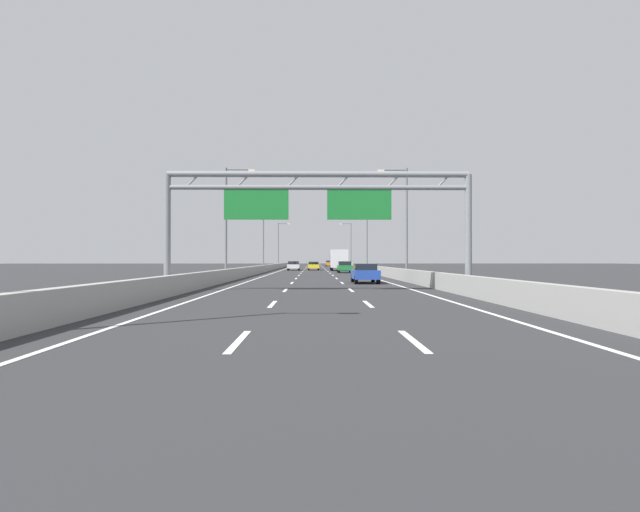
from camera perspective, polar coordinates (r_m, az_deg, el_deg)
name	(u,v)px	position (r m, az deg, el deg)	size (l,w,h in m)	color
ground_plane	(315,269)	(98.38, -0.57, -1.37)	(260.00, 260.00, 0.00)	#2D2D30
lane_dash_left_1	(239,341)	(11.10, -8.78, -9.08)	(0.16, 3.00, 0.01)	white
lane_dash_left_2	(273,304)	(19.99, -5.15, -5.20)	(0.16, 3.00, 0.01)	white
lane_dash_left_3	(285,290)	(28.95, -3.77, -3.71)	(0.16, 3.00, 0.01)	white
lane_dash_left_4	(292,283)	(37.93, -3.04, -2.92)	(0.16, 3.00, 0.01)	white
lane_dash_left_5	(296,278)	(46.92, -2.60, -2.44)	(0.16, 3.00, 0.01)	white
lane_dash_left_6	(299,275)	(55.91, -2.30, -2.11)	(0.16, 3.00, 0.01)	white
lane_dash_left_7	(301,273)	(64.90, -2.08, -1.87)	(0.16, 3.00, 0.01)	white
lane_dash_left_8	(302,272)	(73.90, -1.91, -1.69)	(0.16, 3.00, 0.01)	white
lane_dash_left_9	(304,270)	(82.89, -1.78, -1.55)	(0.16, 3.00, 0.01)	white
lane_dash_left_10	(305,269)	(91.89, -1.68, -1.44)	(0.16, 3.00, 0.01)	white
lane_dash_left_11	(305,268)	(100.89, -1.59, -1.34)	(0.16, 3.00, 0.01)	white
lane_dash_left_12	(306,268)	(109.88, -1.52, -1.27)	(0.16, 3.00, 0.01)	white
lane_dash_left_13	(307,267)	(118.88, -1.46, -1.20)	(0.16, 3.00, 0.01)	white
lane_dash_left_14	(307,267)	(127.88, -1.41, -1.14)	(0.16, 3.00, 0.01)	white
lane_dash_left_15	(307,266)	(136.88, -1.36, -1.09)	(0.16, 3.00, 0.01)	white
lane_dash_left_16	(308,266)	(145.88, -1.32, -1.05)	(0.16, 3.00, 0.01)	white
lane_dash_left_17	(308,265)	(154.88, -1.29, -1.01)	(0.16, 3.00, 0.01)	white
lane_dash_right_1	(413,341)	(11.18, 10.05, -9.01)	(0.16, 3.00, 0.01)	white
lane_dash_right_2	(368,304)	(20.04, 5.21, -5.19)	(0.16, 3.00, 0.01)	white
lane_dash_right_3	(351,290)	(28.98, 3.37, -3.71)	(0.16, 3.00, 0.01)	white
lane_dash_right_4	(342,283)	(37.95, 2.40, -2.92)	(0.16, 3.00, 0.01)	white
lane_dash_right_5	(337,278)	(46.94, 1.80, -2.44)	(0.16, 3.00, 0.01)	white
lane_dash_right_6	(333,275)	(55.92, 1.40, -2.11)	(0.16, 3.00, 0.01)	white
lane_dash_right_7	(330,273)	(64.92, 1.10, -1.87)	(0.16, 3.00, 0.01)	white
lane_dash_right_8	(328,272)	(73.91, 0.88, -1.69)	(0.16, 3.00, 0.01)	white
lane_dash_right_9	(327,270)	(82.90, 0.71, -1.55)	(0.16, 3.00, 0.01)	white
lane_dash_right_10	(325,269)	(91.90, 0.57, -1.44)	(0.16, 3.00, 0.01)	white
lane_dash_right_11	(324,268)	(100.90, 0.45, -1.34)	(0.16, 3.00, 0.01)	white
lane_dash_right_12	(323,268)	(109.89, 0.36, -1.27)	(0.16, 3.00, 0.01)	white
lane_dash_right_13	(323,267)	(118.89, 0.28, -1.20)	(0.16, 3.00, 0.01)	white
lane_dash_right_14	(322,267)	(127.89, 0.21, -1.14)	(0.16, 3.00, 0.01)	white
lane_dash_right_15	(321,266)	(136.89, 0.14, -1.09)	(0.16, 3.00, 0.01)	white
lane_dash_right_16	(321,266)	(145.89, 0.09, -1.05)	(0.16, 3.00, 0.01)	white
lane_dash_right_17	(320,265)	(154.88, 0.04, -1.01)	(0.16, 3.00, 0.01)	white
edge_line_left	(283,270)	(86.52, -4.02, -1.50)	(0.16, 176.00, 0.01)	white
edge_line_right	(347,270)	(86.55, 2.93, -1.50)	(0.16, 176.00, 0.01)	white
barrier_left	(281,265)	(108.57, -4.22, -1.03)	(0.45, 220.00, 0.95)	#9E9E99
barrier_right	(348,265)	(108.60, 3.06, -1.03)	(0.45, 220.00, 0.95)	#9E9E99
sign_gantry	(316,200)	(28.02, -0.44, 6.03)	(16.29, 0.36, 6.36)	gray
streetlamp_left_mid	(229,216)	(45.60, -9.83, 4.29)	(2.58, 0.28, 9.50)	slate
streetlamp_right_mid	(404,216)	(45.68, 9.05, 4.28)	(2.58, 0.28, 9.50)	slate
streetlamp_left_far	(265,235)	(78.68, -5.98, 2.32)	(2.58, 0.28, 9.50)	slate
streetlamp_right_far	(365,235)	(78.73, 4.92, 2.31)	(2.58, 0.28, 9.50)	slate
streetlamp_left_distant	(279,242)	(111.95, -4.41, 1.51)	(2.58, 0.28, 9.50)	slate
streetlamp_right_distant	(350,242)	(111.98, 3.24, 1.51)	(2.58, 0.28, 9.50)	slate
orange_car	(329,263)	(134.10, 1.00, -0.78)	(1.84, 4.58, 1.45)	orange
white_car	(294,266)	(82.87, -2.86, -1.04)	(1.88, 4.22, 1.43)	silver
green_car	(345,267)	(67.67, 2.68, -1.18)	(1.79, 4.64, 1.46)	#1E7A38
blue_car	(365,273)	(37.85, 4.87, -1.83)	(1.75, 4.33, 1.39)	#2347AD
yellow_car	(314,266)	(83.96, -0.70, -1.05)	(1.76, 4.53, 1.35)	yellow
box_truck	(339,259)	(80.57, 2.04, -0.35)	(2.45, 7.82, 3.18)	#194799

